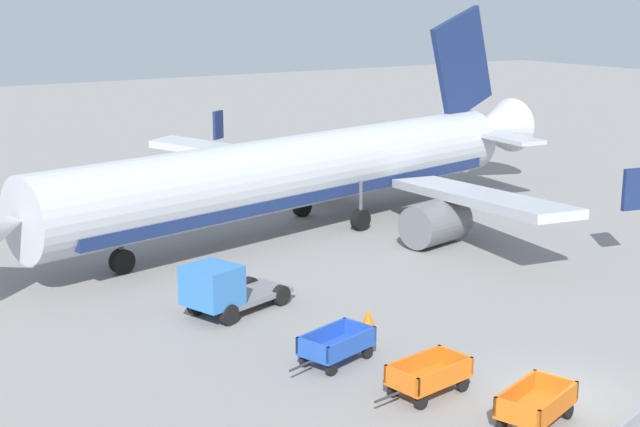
# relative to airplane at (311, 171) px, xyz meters

# --- Properties ---
(ground_plane) EXTENTS (220.00, 220.00, 0.00)m
(ground_plane) POSITION_rel_airplane_xyz_m (-4.75, -21.51, -3.05)
(ground_plane) COLOR gray
(airplane) EXTENTS (37.45, 30.27, 11.34)m
(airplane) POSITION_rel_airplane_xyz_m (0.00, 0.00, 0.00)
(airplane) COLOR #B2B7BC
(airplane) RESTS_ON ground
(baggage_cart_second_in_row) EXTENTS (3.61, 2.10, 1.07)m
(baggage_cart_second_in_row) POSITION_rel_airplane_xyz_m (-6.85, -22.49, -2.45)
(baggage_cart_second_in_row) COLOR orange
(baggage_cart_second_in_row) RESTS_ON ground
(baggage_cart_third_in_row) EXTENTS (3.62, 1.73, 1.07)m
(baggage_cart_third_in_row) POSITION_rel_airplane_xyz_m (-8.09, -19.27, -2.45)
(baggage_cart_third_in_row) COLOR orange
(baggage_cart_third_in_row) RESTS_ON ground
(baggage_cart_fourth_in_row) EXTENTS (3.62, 2.04, 1.07)m
(baggage_cart_fourth_in_row) POSITION_rel_airplane_xyz_m (-9.05, -15.70, -2.45)
(baggage_cart_fourth_in_row) COLOR #234CB2
(baggage_cart_fourth_in_row) RESTS_ON ground
(service_truck_beside_carts) EXTENTS (4.74, 3.10, 2.10)m
(service_truck_beside_carts) POSITION_rel_airplane_xyz_m (-10.15, -9.62, -1.95)
(service_truck_beside_carts) COLOR slate
(service_truck_beside_carts) RESTS_ON ground
(traffic_cone_near_plane) EXTENTS (0.49, 0.49, 0.65)m
(traffic_cone_near_plane) POSITION_rel_airplane_xyz_m (-6.13, -13.48, -2.73)
(traffic_cone_near_plane) COLOR orange
(traffic_cone_near_plane) RESTS_ON ground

